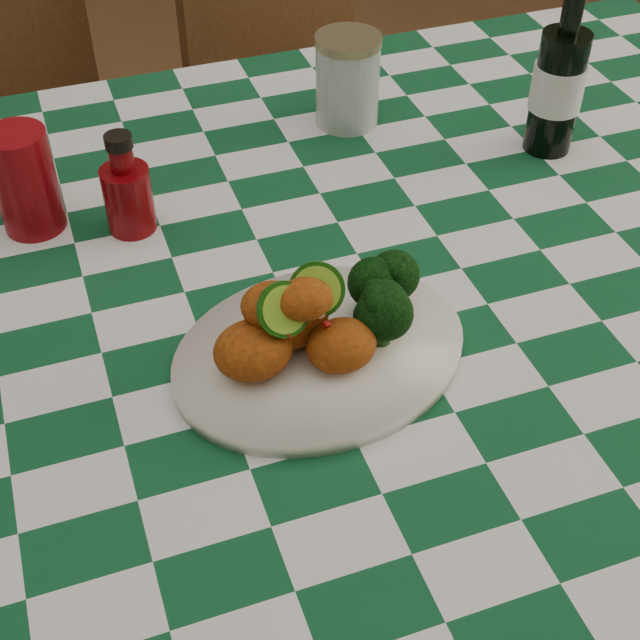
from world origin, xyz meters
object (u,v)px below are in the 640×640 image
object	(u,v)px
wooden_chair_left	(50,209)
fried_chicken_pile	(303,317)
plate	(320,353)
wooden_chair_right	(317,167)
dining_table	(283,483)
ketchup_bottle	(126,183)
beer_bottle	(561,68)
mason_jar	(347,80)
red_tumbler	(25,181)

from	to	relation	value
wooden_chair_left	fried_chicken_pile	bearing A→B (deg)	-88.27
plate	wooden_chair_right	size ratio (longest dim) A/B	0.37
dining_table	ketchup_bottle	world-z (taller)	ketchup_bottle
wooden_chair_left	dining_table	bearing A→B (deg)	-84.85
beer_bottle	mason_jar	bearing A→B (deg)	146.26
dining_table	wooden_chair_right	size ratio (longest dim) A/B	1.99
mason_jar	wooden_chair_left	size ratio (longest dim) A/B	0.15
dining_table	mason_jar	size ratio (longest dim) A/B	13.13
red_tumbler	beer_bottle	world-z (taller)	beer_bottle
mason_jar	beer_bottle	xyz separation A→B (m)	(0.23, -0.15, 0.05)
mason_jar	wooden_chair_left	xyz separation A→B (m)	(-0.43, 0.49, -0.44)
wooden_chair_left	ketchup_bottle	bearing A→B (deg)	-92.73
mason_jar	red_tumbler	bearing A→B (deg)	-166.72
plate	ketchup_bottle	distance (m)	0.32
mason_jar	beer_bottle	size ratio (longest dim) A/B	0.54
plate	wooden_chair_left	world-z (taller)	wooden_chair_left
fried_chicken_pile	wooden_chair_left	world-z (taller)	fried_chicken_pile
plate	wooden_chair_right	world-z (taller)	wooden_chair_right
beer_bottle	wooden_chair_left	distance (m)	1.04
mason_jar	wooden_chair_left	distance (m)	0.78
fried_chicken_pile	wooden_chair_right	size ratio (longest dim) A/B	0.17
fried_chicken_pile	ketchup_bottle	bearing A→B (deg)	112.60
red_tumbler	wooden_chair_right	distance (m)	0.88
beer_bottle	dining_table	bearing A→B (deg)	-163.01
fried_chicken_pile	red_tumbler	distance (m)	0.40
plate	fried_chicken_pile	bearing A→B (deg)	180.00
ketchup_bottle	beer_bottle	xyz separation A→B (m)	(0.56, -0.01, 0.05)
plate	mason_jar	size ratio (longest dim) A/B	2.43
fried_chicken_pile	ketchup_bottle	size ratio (longest dim) A/B	1.16
plate	red_tumbler	world-z (taller)	red_tumbler
plate	wooden_chair_right	bearing A→B (deg)	70.95
ketchup_bottle	wooden_chair_right	size ratio (longest dim) A/B	0.15
fried_chicken_pile	wooden_chair_right	bearing A→B (deg)	69.91
wooden_chair_left	wooden_chair_right	xyz separation A→B (m)	(0.54, -0.05, 0.01)
dining_table	red_tumbler	size ratio (longest dim) A/B	13.02
red_tumbler	wooden_chair_left	world-z (taller)	red_tumbler
dining_table	wooden_chair_right	distance (m)	0.79
wooden_chair_left	wooden_chair_right	size ratio (longest dim) A/B	0.98
beer_bottle	wooden_chair_right	xyz separation A→B (m)	(-0.12, 0.59, -0.48)
red_tumbler	beer_bottle	distance (m)	0.67
red_tumbler	plate	bearing A→B (deg)	-53.18
beer_bottle	red_tumbler	bearing A→B (deg)	175.73
wooden_chair_right	dining_table	bearing A→B (deg)	-125.86
ketchup_bottle	plate	bearing A→B (deg)	-64.44
dining_table	fried_chicken_pile	bearing A→B (deg)	-95.30
mason_jar	beer_bottle	bearing A→B (deg)	-33.74
ketchup_bottle	beer_bottle	bearing A→B (deg)	-0.74
fried_chicken_pile	beer_bottle	world-z (taller)	beer_bottle
plate	wooden_chair_right	distance (m)	1.00
wooden_chair_left	wooden_chair_right	bearing A→B (deg)	-16.65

